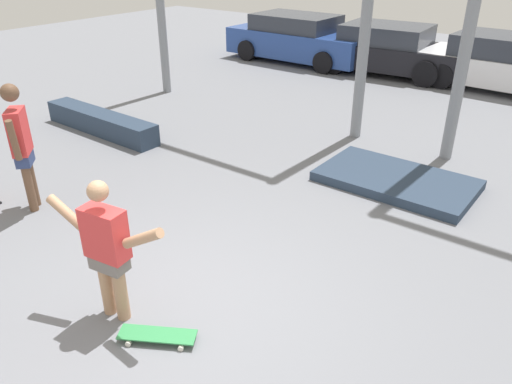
{
  "coord_description": "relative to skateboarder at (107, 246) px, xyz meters",
  "views": [
    {
      "loc": [
        3.04,
        -2.87,
        3.48
      ],
      "look_at": [
        -0.2,
        1.46,
        0.69
      ],
      "focal_mm": 35.0,
      "sensor_mm": 36.0,
      "label": 1
    }
  ],
  "objects": [
    {
      "name": "ground_plane",
      "position": [
        0.49,
        0.52,
        -0.83
      ],
      "size": [
        36.0,
        36.0,
        0.0
      ],
      "primitive_type": "plane",
      "color": "slate"
    },
    {
      "name": "skateboard",
      "position": [
        0.6,
        -0.01,
        -0.77
      ],
      "size": [
        0.75,
        0.56,
        0.08
      ],
      "rotation": [
        0.0,
        0.0,
        0.53
      ],
      "color": "#338C4C",
      "rests_on": "ground_plane"
    },
    {
      "name": "parked_car_black",
      "position": [
        -1.97,
        11.21,
        -0.19
      ],
      "size": [
        4.22,
        2.23,
        1.31
      ],
      "rotation": [
        0.0,
        0.0,
        0.07
      ],
      "color": "black",
      "rests_on": "ground_plane"
    },
    {
      "name": "bystander",
      "position": [
        -2.75,
        0.78,
        0.17
      ],
      "size": [
        0.59,
        0.55,
        1.8
      ],
      "rotation": [
        0.0,
        0.0,
        2.4
      ],
      "color": "brown",
      "rests_on": "ground_plane"
    },
    {
      "name": "parked_car_blue",
      "position": [
        -4.77,
        10.96,
        -0.16
      ],
      "size": [
        4.43,
        2.0,
        1.37
      ],
      "rotation": [
        0.0,
        0.0,
        -0.01
      ],
      "color": "#284793",
      "rests_on": "ground_plane"
    },
    {
      "name": "skateboarder",
      "position": [
        0.0,
        0.0,
        0.0
      ],
      "size": [
        1.41,
        0.3,
        1.53
      ],
      "rotation": [
        0.0,
        0.0,
        0.14
      ],
      "color": "tan",
      "rests_on": "ground_plane"
    },
    {
      "name": "grind_box",
      "position": [
        -4.5,
        3.3,
        -0.63
      ],
      "size": [
        2.9,
        0.52,
        0.41
      ],
      "primitive_type": "cube",
      "rotation": [
        0.0,
        0.0,
        -0.02
      ],
      "color": "#28384C",
      "rests_on": "ground_plane"
    },
    {
      "name": "manual_pad",
      "position": [
        1.1,
        4.58,
        -0.76
      ],
      "size": [
        2.34,
        1.39,
        0.15
      ],
      "primitive_type": "cube",
      "rotation": [
        0.0,
        0.0,
        -0.01
      ],
      "color": "#28384C",
      "rests_on": "ground_plane"
    },
    {
      "name": "parked_car_white",
      "position": [
        1.07,
        11.33,
        -0.19
      ],
      "size": [
        4.21,
        2.1,
        1.32
      ],
      "rotation": [
        0.0,
        0.0,
        -0.04
      ],
      "color": "white",
      "rests_on": "ground_plane"
    }
  ]
}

